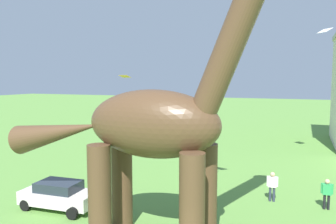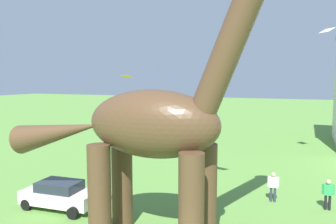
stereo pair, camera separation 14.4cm
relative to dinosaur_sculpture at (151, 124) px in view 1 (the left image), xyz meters
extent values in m
cylinder|color=#513823|center=(2.17, 0.97, -3.07)|extent=(1.01, 1.01, 4.38)
cylinder|color=#513823|center=(2.17, -0.97, -3.07)|extent=(1.01, 1.01, 4.38)
cylinder|color=#513823|center=(-2.03, 0.97, -3.07)|extent=(1.01, 1.01, 4.38)
cylinder|color=#513823|center=(-2.03, -0.97, -3.07)|extent=(1.01, 1.01, 4.38)
ellipsoid|color=#513823|center=(0.07, 0.00, 0.00)|extent=(5.99, 2.58, 2.95)
cylinder|color=#513823|center=(3.96, 0.00, 4.72)|extent=(4.30, 1.11, 8.53)
cone|color=#513823|center=(-4.95, 0.00, -0.67)|extent=(5.26, 1.47, 2.50)
cube|color=silver|center=(-6.32, 1.50, -4.59)|extent=(4.31, 2.06, 0.72)
cube|color=#232B35|center=(-6.32, 1.50, -3.97)|extent=(2.37, 1.72, 0.52)
cylinder|color=black|center=(-4.77, 2.39, -4.95)|extent=(0.63, 0.26, 0.62)
cylinder|color=black|center=(-4.77, 0.61, -4.95)|extent=(0.63, 0.26, 0.62)
cylinder|color=black|center=(-7.88, 2.39, -4.95)|extent=(0.63, 0.26, 0.62)
cylinder|color=black|center=(-7.88, 0.61, -4.95)|extent=(0.63, 0.26, 0.62)
cylinder|color=black|center=(7.29, 6.97, -4.84)|extent=(0.14, 0.14, 0.84)
cylinder|color=black|center=(7.49, 6.97, -4.84)|extent=(0.14, 0.14, 0.84)
cube|color=green|center=(7.39, 6.97, -4.12)|extent=(0.46, 0.28, 0.60)
sphere|color=tan|center=(7.39, 6.97, -3.69)|extent=(0.26, 0.26, 0.26)
cylinder|color=green|center=(7.13, 6.97, -4.09)|extent=(0.11, 0.11, 0.57)
cylinder|color=green|center=(7.65, 6.97, -4.09)|extent=(0.11, 0.11, 0.57)
cylinder|color=#2D3347|center=(4.39, 7.12, -4.83)|extent=(0.14, 0.14, 0.87)
cylinder|color=#2D3347|center=(4.60, 7.12, -4.83)|extent=(0.14, 0.14, 0.87)
cube|color=silver|center=(4.50, 7.12, -4.09)|extent=(0.47, 0.29, 0.61)
sphere|color=tan|center=(4.50, 7.12, -3.64)|extent=(0.27, 0.27, 0.27)
cylinder|color=silver|center=(4.23, 7.12, -4.06)|extent=(0.12, 0.12, 0.58)
cylinder|color=silver|center=(4.77, 7.12, -4.06)|extent=(0.12, 0.12, 0.58)
cube|color=white|center=(7.43, 17.98, 5.88)|extent=(1.28, 1.33, 0.39)
cube|color=orange|center=(-9.00, 13.84, 2.14)|extent=(1.05, 0.84, 0.21)
camera|label=1|loc=(6.02, -13.00, 1.91)|focal=36.08mm
camera|label=2|loc=(6.16, -12.95, 1.91)|focal=36.08mm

